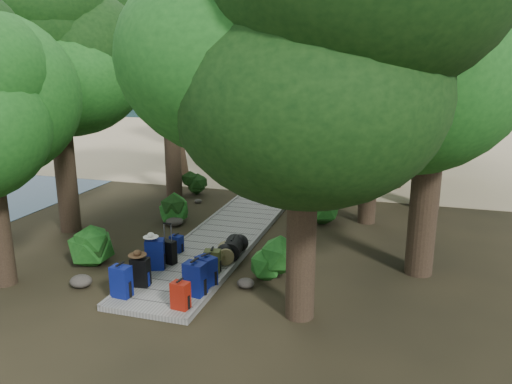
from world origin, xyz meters
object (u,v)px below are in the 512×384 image
(backpack_left_c, at_px, (155,253))
(backpack_left_a, at_px, (121,280))
(suitcase_on_boardwalk, at_px, (169,252))
(kayak, at_px, (240,161))
(backpack_left_b, at_px, (140,271))
(duffel_right_black, at_px, (233,248))
(backpack_left_d, at_px, (177,243))
(lone_suitcase_on_sand, at_px, (297,170))
(backpack_right_a, at_px, (180,294))
(backpack_right_c, at_px, (206,269))
(backpack_right_b, at_px, (195,277))
(duffel_right_khaki, at_px, (226,253))
(backpack_right_d, at_px, (212,260))
(sun_lounger, at_px, (381,168))

(backpack_left_c, bearing_deg, backpack_left_a, -110.65)
(suitcase_on_boardwalk, distance_m, kayak, 12.71)
(backpack_left_a, bearing_deg, suitcase_on_boardwalk, 90.19)
(backpack_left_b, bearing_deg, suitcase_on_boardwalk, 83.86)
(backpack_left_c, bearing_deg, duffel_right_black, 17.90)
(backpack_left_d, xyz_separation_m, lone_suitcase_on_sand, (1.09, 9.87, -0.05))
(duffel_right_black, xyz_separation_m, lone_suitcase_on_sand, (-0.43, 9.79, -0.05))
(backpack_left_a, xyz_separation_m, backpack_left_c, (-0.01, 1.51, 0.03))
(backpack_right_a, xyz_separation_m, kayak, (-3.61, 14.53, -0.27))
(backpack_right_c, xyz_separation_m, duffel_right_black, (0.02, 1.70, -0.12))
(backpack_left_a, bearing_deg, backpack_right_b, 23.93)
(backpack_left_a, relative_size, lone_suitcase_on_sand, 1.29)
(backpack_left_b, distance_m, duffel_right_black, 2.57)
(backpack_left_a, xyz_separation_m, backpack_left_d, (-0.00, 2.66, -0.13))
(backpack_right_c, xyz_separation_m, lone_suitcase_on_sand, (-0.41, 11.49, -0.17))
(backpack_left_d, bearing_deg, backpack_right_a, -54.14)
(backpack_left_d, relative_size, backpack_right_b, 0.60)
(backpack_right_c, distance_m, duffel_right_khaki, 1.41)
(backpack_right_c, height_order, backpack_right_d, backpack_right_c)
(backpack_left_d, relative_size, duffel_right_khaki, 0.78)
(backpack_right_d, relative_size, duffel_right_khaki, 0.93)
(backpack_left_b, relative_size, backpack_left_c, 0.88)
(backpack_left_b, distance_m, sun_lounger, 14.16)
(backpack_left_a, relative_size, backpack_right_d, 1.30)
(backpack_left_c, bearing_deg, backpack_right_b, -55.38)
(duffel_right_black, distance_m, sun_lounger, 11.69)
(backpack_left_b, height_order, backpack_left_d, backpack_left_b)
(backpack_left_a, height_order, duffel_right_black, backpack_left_a)
(backpack_left_b, relative_size, backpack_right_d, 1.23)
(backpack_right_a, distance_m, lone_suitcase_on_sand, 12.66)
(backpack_left_c, xyz_separation_m, backpack_right_d, (1.36, 0.26, -0.12))
(backpack_left_b, height_order, backpack_right_d, backpack_left_b)
(backpack_left_c, relative_size, backpack_right_c, 1.12)
(backpack_left_d, xyz_separation_m, backpack_right_c, (1.50, -1.62, 0.12))
(backpack_left_c, xyz_separation_m, backpack_left_d, (0.01, 1.15, -0.17))
(backpack_right_b, bearing_deg, backpack_right_c, 93.51)
(backpack_right_d, bearing_deg, backpack_left_b, -147.30)
(backpack_right_d, height_order, sun_lounger, backpack_right_d)
(lone_suitcase_on_sand, distance_m, kayak, 3.78)
(backpack_left_d, bearing_deg, kayak, 109.55)
(suitcase_on_boardwalk, xyz_separation_m, kayak, (-2.34, 12.49, -0.25))
(backpack_right_b, relative_size, lone_suitcase_on_sand, 1.38)
(backpack_right_d, height_order, duffel_right_black, backpack_right_d)
(backpack_left_b, xyz_separation_m, backpack_right_c, (1.37, 0.46, 0.01))
(backpack_right_b, bearing_deg, kayak, 112.72)
(backpack_right_c, relative_size, duffel_right_khaki, 1.18)
(duffel_right_khaki, relative_size, lone_suitcase_on_sand, 1.06)
(kayak, bearing_deg, backpack_right_c, -54.56)
(backpack_left_b, distance_m, backpack_right_d, 1.71)
(duffel_right_khaki, distance_m, duffel_right_black, 0.32)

